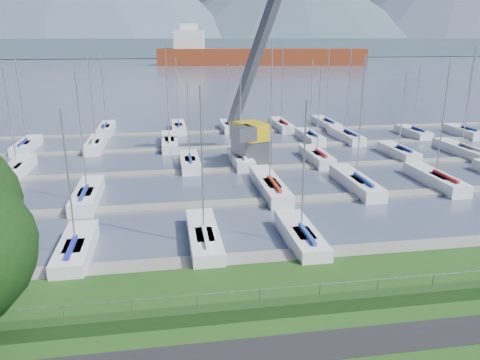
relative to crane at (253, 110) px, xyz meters
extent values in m
cube|color=black|center=(-4.29, -32.39, -5.32)|extent=(160.00, 2.00, 0.04)
cube|color=#475168|center=(-4.29, 230.61, -5.73)|extent=(800.00, 540.00, 0.20)
cube|color=#1A3513|center=(-4.29, -29.79, -4.98)|extent=(80.00, 0.70, 0.70)
cylinder|color=gray|center=(-4.29, -29.39, -4.13)|extent=(80.00, 0.04, 0.04)
cube|color=#465A67|center=(-4.29, 300.61, 0.67)|extent=(900.00, 80.00, 12.00)
cone|color=#3F4F5D|center=(105.71, 380.61, 37.17)|extent=(300.00, 300.00, 85.00)
cube|color=gray|center=(-4.29, -23.39, -5.55)|extent=(90.00, 1.60, 0.25)
cube|color=slate|center=(-4.29, -13.39, -5.55)|extent=(90.00, 1.60, 0.25)
cube|color=gray|center=(-4.29, -3.39, -5.55)|extent=(90.00, 1.60, 0.25)
cube|color=slate|center=(-4.29, 6.61, -5.55)|extent=(90.00, 1.60, 0.25)
cube|color=slate|center=(-4.29, 16.61, -5.55)|extent=(90.00, 1.60, 0.25)
cube|color=#53555A|center=(-0.46, -1.23, -4.13)|extent=(4.06, 4.06, 2.60)
cube|color=gold|center=(-0.46, -1.23, -2.03)|extent=(3.56, 4.06, 1.80)
cube|color=#55575C|center=(1.34, 3.27, 6.97)|extent=(6.28, 10.31, 19.89)
cube|color=#585C60|center=(-1.66, -3.23, -1.83)|extent=(2.60, 2.73, 1.40)
cube|color=maroon|center=(39.08, 183.28, -2.83)|extent=(101.52, 31.02, 10.00)
cube|color=silver|center=(4.38, 187.89, 4.67)|extent=(15.72, 15.72, 12.00)
cube|color=silver|center=(4.38, 187.89, 11.67)|extent=(8.98, 8.98, 4.00)
camera|label=1|loc=(-9.41, -48.75, 7.39)|focal=35.00mm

